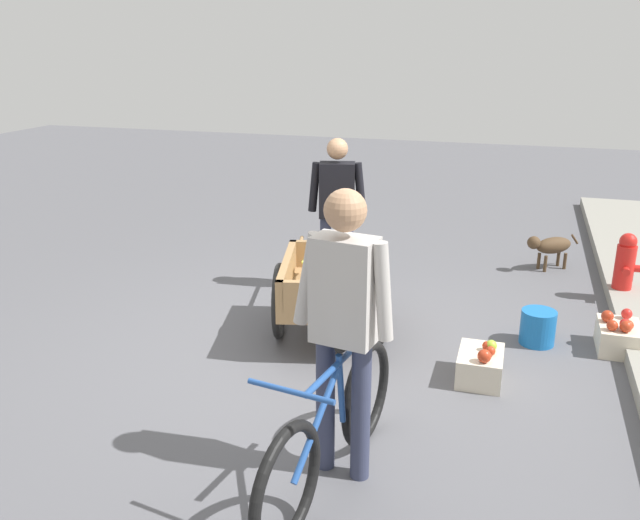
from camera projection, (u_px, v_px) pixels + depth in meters
name	position (u px, v px, depth m)	size (l,w,h in m)	color
ground_plane	(312.00, 353.00, 5.33)	(24.00, 24.00, 0.00)	#56565B
fruit_cart	(332.00, 289.00, 5.48)	(1.78, 1.14, 0.70)	#937047
vendor_person	(337.00, 202.00, 6.42)	(0.27, 0.56, 1.52)	#333851
bicycle	(331.00, 431.00, 3.63)	(1.65, 0.47, 0.85)	black
cyclist_person	(344.00, 311.00, 3.55)	(0.25, 0.58, 1.68)	#333851
dog	(551.00, 246.00, 7.19)	(0.45, 0.55, 0.40)	#4C3823
fire_hydrant	(625.00, 267.00, 6.31)	(0.25, 0.25, 0.67)	red
plastic_bucket	(538.00, 327.00, 5.45)	(0.28, 0.28, 0.29)	#1966B2
apple_crate	(619.00, 336.00, 5.33)	(0.44, 0.32, 0.32)	beige
mixed_fruit_crate	(481.00, 365.00, 4.87)	(0.44, 0.32, 0.32)	beige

